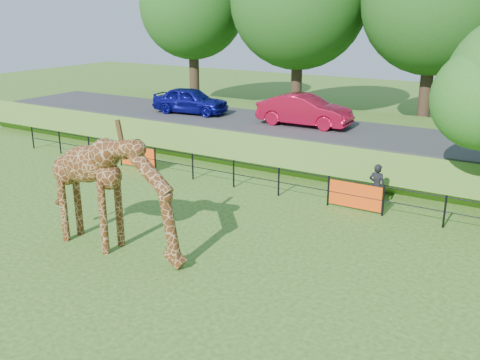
% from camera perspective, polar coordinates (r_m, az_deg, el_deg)
% --- Properties ---
extents(ground, '(90.00, 90.00, 0.00)m').
position_cam_1_polar(ground, '(14.30, -11.05, -10.81)').
color(ground, '#2E5916').
rests_on(ground, ground).
extents(giraffe, '(4.89, 0.92, 3.49)m').
position_cam_1_polar(giraffe, '(15.59, -13.34, -1.50)').
color(giraffe, '#522A11').
rests_on(giraffe, ground).
extents(perimeter_fence, '(28.07, 0.10, 1.10)m').
position_cam_1_polar(perimeter_fence, '(20.18, 4.14, -0.21)').
color(perimeter_fence, black).
rests_on(perimeter_fence, ground).
extents(embankment, '(40.00, 9.00, 1.30)m').
position_cam_1_polar(embankment, '(26.82, 11.54, 4.23)').
color(embankment, '#2E5916').
rests_on(embankment, ground).
extents(road, '(40.00, 5.00, 0.12)m').
position_cam_1_polar(road, '(25.29, 10.45, 5.13)').
color(road, '#323235').
rests_on(road, embankment).
extents(car_blue, '(4.26, 2.14, 1.39)m').
position_cam_1_polar(car_blue, '(28.98, -5.30, 8.46)').
color(car_blue, '#121191').
rests_on(car_blue, road).
extents(car_red, '(4.55, 1.70, 1.48)m').
position_cam_1_polar(car_red, '(25.87, 6.89, 7.40)').
color(car_red, '#B50C2D').
rests_on(car_red, road).
extents(visitor, '(0.61, 0.42, 1.61)m').
position_cam_1_polar(visitor, '(19.49, 14.37, -0.61)').
color(visitor, black).
rests_on(visitor, ground).
extents(bg_tree_line, '(37.30, 8.80, 11.82)m').
position_cam_1_polar(bg_tree_line, '(31.87, 19.89, 17.54)').
color(bg_tree_line, black).
rests_on(bg_tree_line, ground).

